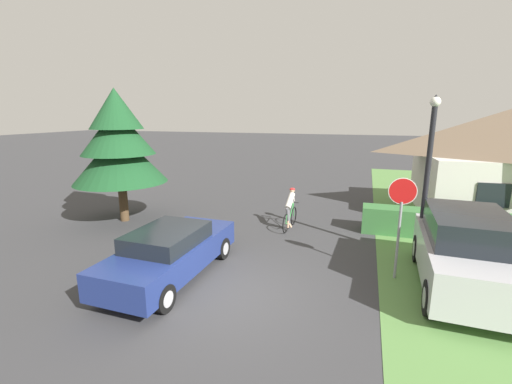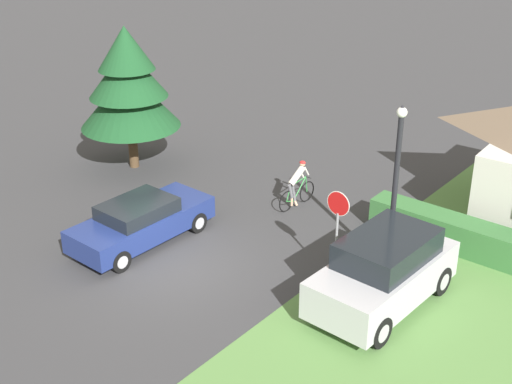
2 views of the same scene
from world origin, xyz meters
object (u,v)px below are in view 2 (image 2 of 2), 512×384
sedan_left_lane (141,221)px  conifer_tall_near (128,84)px  parked_suv_right (384,272)px  street_lamp (396,180)px  stop_sign (337,219)px  cyclist (297,186)px

sedan_left_lane → conifer_tall_near: conifer_tall_near is taller
sedan_left_lane → parked_suv_right: size_ratio=1.02×
sedan_left_lane → street_lamp: (6.59, 3.38, 2.06)m
sedan_left_lane → conifer_tall_near: 6.51m
sedan_left_lane → stop_sign: stop_sign is taller
parked_suv_right → conifer_tall_near: 12.37m
parked_suv_right → cyclist: bearing=59.6°
parked_suv_right → street_lamp: street_lamp is taller
stop_sign → parked_suv_right: bearing=176.4°
stop_sign → street_lamp: size_ratio=0.57×
cyclist → parked_suv_right: 6.16m
cyclist → stop_sign: size_ratio=0.65×
conifer_tall_near → stop_sign: bearing=-11.4°
cyclist → stop_sign: (3.60, -3.21, 1.20)m
cyclist → parked_suv_right: parked_suv_right is taller
sedan_left_lane → cyclist: cyclist is taller
street_lamp → parked_suv_right: bearing=-66.1°
conifer_tall_near → parked_suv_right: bearing=-10.6°
cyclist → street_lamp: (4.39, -1.60, 2.02)m
parked_suv_right → street_lamp: size_ratio=0.93×
parked_suv_right → sedan_left_lane: bearing=105.0°
parked_suv_right → stop_sign: (-1.56, 0.14, 0.96)m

